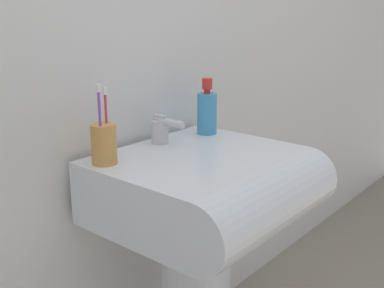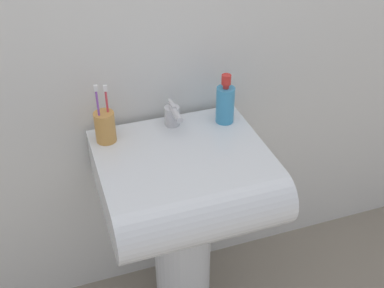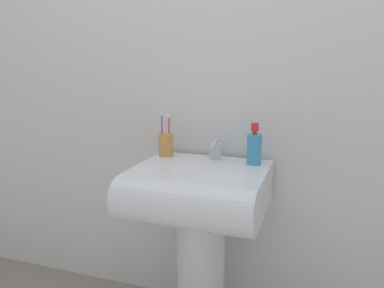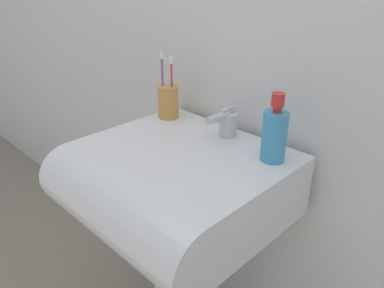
{
  "view_description": "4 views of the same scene",
  "coord_description": "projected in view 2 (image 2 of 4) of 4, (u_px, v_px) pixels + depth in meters",
  "views": [
    {
      "loc": [
        -0.97,
        -0.8,
        1.17
      ],
      "look_at": [
        -0.04,
        -0.02,
        0.82
      ],
      "focal_mm": 45.0,
      "sensor_mm": 36.0,
      "label": 1
    },
    {
      "loc": [
        -0.36,
        -1.18,
        1.67
      ],
      "look_at": [
        0.04,
        0.01,
        0.79
      ],
      "focal_mm": 45.0,
      "sensor_mm": 36.0,
      "label": 2
    },
    {
      "loc": [
        0.45,
        -1.42,
        1.19
      ],
      "look_at": [
        -0.04,
        -0.0,
        0.87
      ],
      "focal_mm": 35.0,
      "sensor_mm": 36.0,
      "label": 3
    },
    {
      "loc": [
        0.64,
        -0.62,
        1.22
      ],
      "look_at": [
        0.02,
        0.01,
        0.8
      ],
      "focal_mm": 35.0,
      "sensor_mm": 36.0,
      "label": 4
    }
  ],
  "objects": [
    {
      "name": "sink_pedestal",
      "position": [
        183.0,
        253.0,
        1.8
      ],
      "size": [
        0.21,
        0.21,
        0.6
      ],
      "primitive_type": "cylinder",
      "color": "white",
      "rests_on": "ground"
    },
    {
      "name": "sink_basin",
      "position": [
        187.0,
        183.0,
        1.53
      ],
      "size": [
        0.54,
        0.51,
        0.17
      ],
      "color": "white",
      "rests_on": "sink_pedestal"
    },
    {
      "name": "faucet",
      "position": [
        173.0,
        115.0,
        1.62
      ],
      "size": [
        0.05,
        0.12,
        0.09
      ],
      "color": "silver",
      "rests_on": "sink_basin"
    },
    {
      "name": "toothbrush_cup",
      "position": [
        105.0,
        126.0,
        1.54
      ],
      "size": [
        0.07,
        0.07,
        0.21
      ],
      "color": "#D19347",
      "rests_on": "sink_basin"
    },
    {
      "name": "soap_bottle",
      "position": [
        225.0,
        103.0,
        1.62
      ],
      "size": [
        0.06,
        0.06,
        0.18
      ],
      "color": "#3F99CC",
      "rests_on": "sink_basin"
    }
  ]
}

